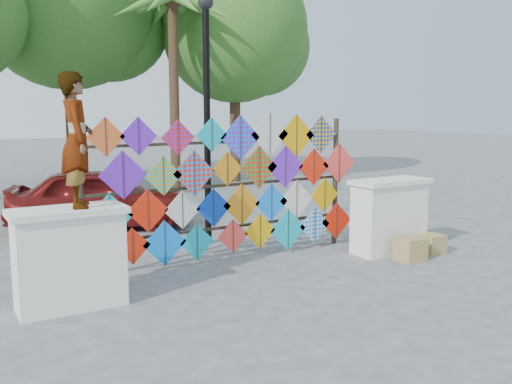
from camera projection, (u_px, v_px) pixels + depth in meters
ground at (249, 272)px, 8.75m from camera, size 80.00×80.00×0.00m
parapet_left at (70, 258)px, 7.11m from camera, size 1.40×0.65×1.28m
parapet_right at (389, 215)px, 9.85m from camera, size 1.40×0.65×1.28m
kite_rack at (234, 187)px, 9.26m from camera, size 5.01×0.24×2.42m
tree_east at (237, 30)px, 18.67m from camera, size 5.40×4.80×7.42m
palm_tree at (173, 18)px, 15.91m from camera, size 3.62×3.62×5.83m
vendor_woman at (77, 140)px, 6.97m from camera, size 0.51×0.67×1.66m
sedan at (101, 198)px, 11.83m from camera, size 4.01×2.77×1.27m
lamppost at (207, 96)px, 10.19m from camera, size 0.28×0.28×4.46m
cardboard_box_near at (410, 249)px, 9.37m from camera, size 0.43×0.38×0.38m
cardboard_box_far at (432, 244)px, 9.84m from camera, size 0.39×0.36×0.33m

